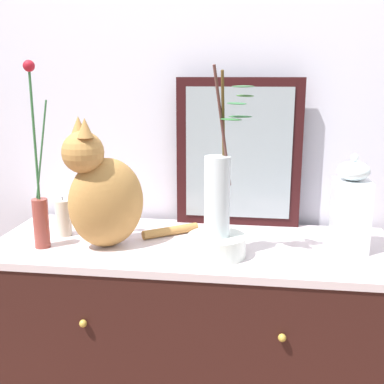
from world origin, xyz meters
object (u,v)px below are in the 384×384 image
at_px(candle_pillar, 64,218).
at_px(vase_slim_green, 40,204).
at_px(bowl_porcelain, 216,245).
at_px(mirror_leaning, 238,153).
at_px(jar_lidded_porcelain, 351,208).
at_px(sideboard, 192,350).
at_px(vase_glass_clear, 218,191).
at_px(cat_sitting, 103,194).

bearing_deg(candle_pillar, vase_slim_green, -100.50).
relative_size(vase_slim_green, bowl_porcelain, 3.25).
xyz_separation_m(bowl_porcelain, candle_pillar, (-0.56, 0.13, 0.03)).
xyz_separation_m(mirror_leaning, vase_slim_green, (-0.63, -0.34, -0.13)).
distance_m(jar_lidded_porcelain, candle_pillar, 0.98).
xyz_separation_m(sideboard, vase_slim_green, (-0.49, -0.10, 0.56)).
bearing_deg(bowl_porcelain, vase_glass_clear, -25.79).
bearing_deg(jar_lidded_porcelain, cat_sitting, -174.33).
bearing_deg(mirror_leaning, sideboard, -120.94).
relative_size(mirror_leaning, cat_sitting, 1.27).
distance_m(sideboard, vase_glass_clear, 0.64).
bearing_deg(sideboard, cat_sitting, -166.23).
relative_size(sideboard, vase_glass_clear, 2.61).
height_order(cat_sitting, jar_lidded_porcelain, cat_sitting).
xyz_separation_m(jar_lidded_porcelain, candle_pillar, (-0.98, 0.01, -0.08)).
bearing_deg(cat_sitting, candle_pillar, 153.38).
relative_size(sideboard, bowl_porcelain, 7.32).
xyz_separation_m(sideboard, bowl_porcelain, (0.09, -0.10, 0.44)).
distance_m(vase_slim_green, vase_glass_clear, 0.59).
bearing_deg(mirror_leaning, bowl_porcelain, -98.21).
height_order(vase_glass_clear, jar_lidded_porcelain, vase_glass_clear).
distance_m(sideboard, bowl_porcelain, 0.46).
bearing_deg(vase_slim_green, jar_lidded_porcelain, 6.52).
height_order(vase_slim_green, candle_pillar, vase_slim_green).
relative_size(bowl_porcelain, candle_pillar, 1.32).
height_order(sideboard, jar_lidded_porcelain, jar_lidded_porcelain).
height_order(cat_sitting, bowl_porcelain, cat_sitting).
bearing_deg(vase_slim_green, candle_pillar, 79.50).
bearing_deg(jar_lidded_porcelain, sideboard, -178.89).
distance_m(vase_glass_clear, jar_lidded_porcelain, 0.44).
bearing_deg(sideboard, vase_slim_green, -167.88).
bearing_deg(bowl_porcelain, cat_sitting, 174.72).
xyz_separation_m(mirror_leaning, cat_sitting, (-0.43, -0.31, -0.10)).
bearing_deg(bowl_porcelain, candle_pillar, 167.28).
relative_size(mirror_leaning, bowl_porcelain, 2.96).
bearing_deg(bowl_porcelain, sideboard, 131.70).
distance_m(cat_sitting, vase_slim_green, 0.21).
bearing_deg(mirror_leaning, cat_sitting, -144.24).
distance_m(vase_glass_clear, candle_pillar, 0.59).
bearing_deg(cat_sitting, mirror_leaning, 35.76).
bearing_deg(jar_lidded_porcelain, mirror_leaning, 148.77).
bearing_deg(vase_glass_clear, cat_sitting, 174.53).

